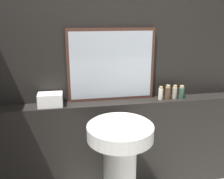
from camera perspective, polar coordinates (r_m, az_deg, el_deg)
name	(u,v)px	position (r m, az deg, el deg)	size (l,w,h in m)	color
wall_back	(108,64)	(2.31, -0.89, 5.91)	(8.00, 0.06, 2.50)	black
vanity_counter	(111,147)	(2.48, -0.34, -12.91)	(2.53, 0.18, 0.92)	black
pedestal_sink	(120,162)	(2.06, 1.78, -16.26)	(0.51, 0.51, 0.89)	silver
mirror	(111,65)	(2.27, -0.15, 5.55)	(0.80, 0.03, 0.66)	#47281E
towel_stack	(50,100)	(2.25, -13.90, -2.27)	(0.21, 0.14, 0.11)	white
shampoo_bottle	(161,93)	(2.40, 11.07, -0.87)	(0.04, 0.04, 0.13)	beige
conditioner_bottle	(168,92)	(2.42, 12.62, -0.67)	(0.06, 0.06, 0.14)	#4C3823
lotion_bottle	(175,92)	(2.45, 14.14, -0.62)	(0.05, 0.05, 0.13)	gray
body_wash_bottle	(182,92)	(2.48, 15.61, -0.61)	(0.05, 0.05, 0.12)	#2D4C3D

